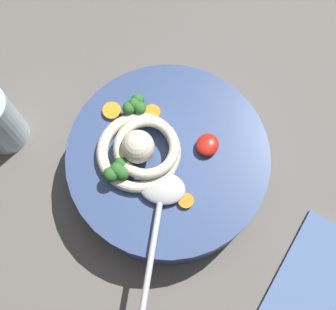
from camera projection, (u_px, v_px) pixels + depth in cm
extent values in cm
cube|color=#5B5651|center=(160.00, 146.00, 68.78)|extent=(106.20, 106.20, 3.96)
cylinder|color=#334775|center=(168.00, 163.00, 62.23)|extent=(27.50, 27.50, 6.83)
cylinder|color=gold|center=(168.00, 162.00, 61.97)|extent=(24.20, 24.20, 6.28)
torus|color=beige|center=(141.00, 153.00, 58.26)|extent=(11.21, 11.21, 1.55)
torus|color=beige|center=(146.00, 147.00, 57.21)|extent=(12.01, 12.01, 1.39)
sphere|color=beige|center=(140.00, 148.00, 56.36)|extent=(4.35, 4.35, 4.35)
ellipsoid|color=#B7B7BC|center=(162.00, 188.00, 56.71)|extent=(6.39, 7.24, 1.60)
cylinder|color=#B7B7BC|center=(153.00, 247.00, 54.32)|extent=(14.13, 6.58, 0.80)
ellipsoid|color=red|center=(207.00, 145.00, 58.67)|extent=(3.29, 2.96, 1.48)
cylinder|color=#7A9E60|center=(118.00, 173.00, 57.61)|extent=(1.02, 1.02, 1.10)
sphere|color=#2D6628|center=(117.00, 170.00, 56.14)|extent=(2.01, 2.01, 2.01)
sphere|color=#2D6628|center=(122.00, 164.00, 56.58)|extent=(2.01, 2.01, 2.01)
sphere|color=#2D6628|center=(111.00, 174.00, 56.03)|extent=(2.01, 2.01, 2.01)
sphere|color=#2D6628|center=(124.00, 174.00, 56.10)|extent=(2.01, 2.01, 2.01)
cylinder|color=#7A9E60|center=(135.00, 109.00, 60.63)|extent=(0.90, 0.90, 0.96)
sphere|color=#2D6628|center=(134.00, 105.00, 59.34)|extent=(1.77, 1.77, 1.77)
sphere|color=#2D6628|center=(138.00, 100.00, 59.74)|extent=(1.77, 1.77, 1.77)
sphere|color=#2D6628|center=(129.00, 108.00, 59.25)|extent=(1.77, 1.77, 1.77)
sphere|color=#2D6628|center=(140.00, 108.00, 59.32)|extent=(1.77, 1.77, 1.77)
cylinder|color=orange|center=(186.00, 201.00, 56.68)|extent=(2.02, 2.02, 0.60)
cylinder|color=orange|center=(152.00, 113.00, 60.63)|extent=(2.30, 2.30, 0.63)
cylinder|color=orange|center=(112.00, 111.00, 60.76)|extent=(2.54, 2.54, 0.55)
cube|color=#4C6693|center=(320.00, 281.00, 59.98)|extent=(16.09, 10.99, 0.80)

